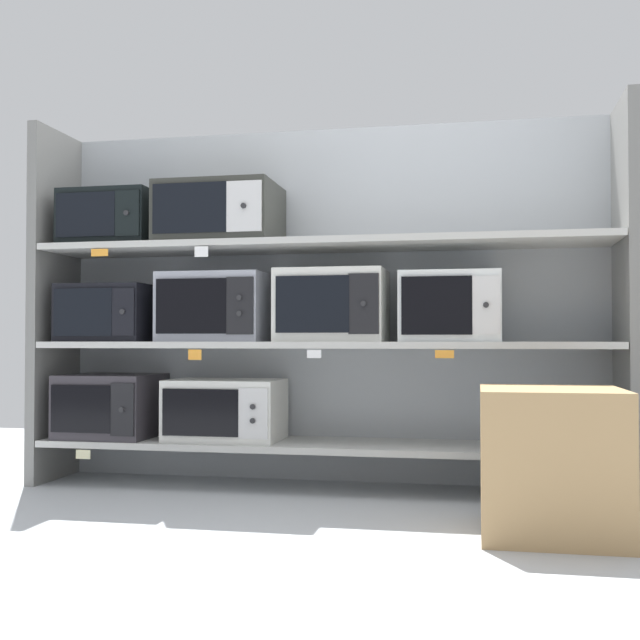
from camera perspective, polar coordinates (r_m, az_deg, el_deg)
ground at (r=2.77m, az=-4.19°, el=-15.93°), size 6.62×6.00×0.02m
back_panel at (r=3.90m, az=0.68°, el=1.15°), size 2.82×0.04×1.72m
upright_left at (r=4.14m, az=-18.54°, el=1.07°), size 0.05×0.43×1.72m
upright_right at (r=3.65m, az=21.16°, el=1.42°), size 0.05×0.43×1.72m
shelf_0 at (r=3.69m, az=-0.00°, el=-8.99°), size 2.62×0.43×0.03m
microwave_0 at (r=4.00m, az=-14.77°, el=-5.96°), size 0.44×0.42×0.30m
microwave_1 at (r=3.79m, az=-6.82°, el=-6.41°), size 0.53×0.36×0.28m
price_tag_0 at (r=3.85m, az=-16.66°, el=-9.24°), size 0.07×0.00×0.04m
shelf_1 at (r=3.66m, az=-0.00°, el=-1.80°), size 2.62×0.43×0.03m
microwave_2 at (r=3.99m, az=-14.79°, el=0.46°), size 0.43×0.39×0.27m
microwave_3 at (r=3.79m, az=-7.55°, el=0.90°), size 0.49×0.35×0.32m
microwave_4 at (r=3.65m, az=0.88°, el=1.04°), size 0.49×0.36×0.33m
microwave_5 at (r=3.59m, az=9.35°, el=0.92°), size 0.44×0.40×0.31m
price_tag_1 at (r=3.59m, az=-8.98°, el=-2.48°), size 0.06×0.00×0.05m
price_tag_2 at (r=3.44m, az=-0.43°, el=-2.45°), size 0.06×0.00×0.04m
price_tag_3 at (r=3.37m, az=8.94°, el=-2.44°), size 0.08×0.00×0.03m
shelf_2 at (r=3.69m, az=-0.00°, el=5.40°), size 2.62×0.43×0.03m
microwave_6 at (r=4.03m, az=-14.64°, el=6.99°), size 0.44×0.36×0.27m
microwave_7 at (r=3.83m, az=-7.20°, el=7.53°), size 0.55×0.43×0.28m
price_tag_4 at (r=3.80m, az=-15.55°, el=4.69°), size 0.08×0.00×0.03m
price_tag_5 at (r=3.60m, az=-8.52°, el=4.88°), size 0.06×0.00×0.05m
shipping_carton at (r=2.94m, az=16.32°, el=-9.74°), size 0.49×0.49×0.51m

